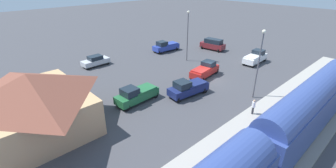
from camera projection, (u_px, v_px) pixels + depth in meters
The scene contains 14 objects.
ground_plane at pixel (209, 79), 34.36m from camera, with size 200.00×200.00×0.00m, color #424247.
railway_track at pixel (313, 117), 25.07m from camera, with size 4.80×70.00×0.30m.
platform at pixel (276, 103), 27.69m from camera, with size 3.20×46.00×0.30m.
station_building at pixel (32, 102), 22.07m from camera, with size 11.53×9.73×5.90m.
pedestrian_on_platform at pixel (253, 106), 24.89m from camera, with size 0.36×0.36×1.71m.
pickup_red at pixel (205, 70), 35.01m from camera, with size 2.66×5.61×2.14m.
suv_maroon at pixel (213, 44), 47.46m from camera, with size 5.12×2.89×2.22m.
pickup_blue at pixel (166, 46), 46.52m from camera, with size 2.39×5.54×2.14m.
pickup_white at pixel (255, 57), 40.31m from camera, with size 2.20×5.48×2.14m.
pickup_green at pixel (136, 94), 27.82m from camera, with size 2.18×5.48×2.14m.
sedan_silver at pixel (95, 61), 39.12m from camera, with size 1.94×4.54×1.74m.
pickup_navy at pixel (188, 88), 29.45m from camera, with size 2.59×5.59×2.14m.
light_pole_near_platform at pixel (260, 57), 27.13m from camera, with size 0.44×0.44×8.45m.
light_pole_lot_center at pixel (188, 31), 39.57m from camera, with size 0.44×0.44×8.60m.
Camera 1 is at (-18.81, 25.86, 13.94)m, focal length 25.07 mm.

